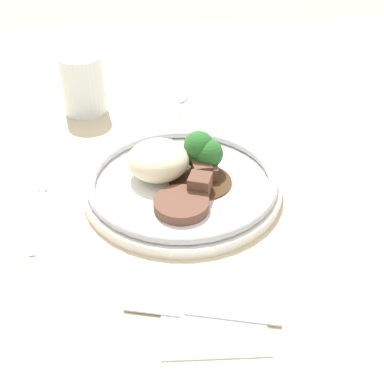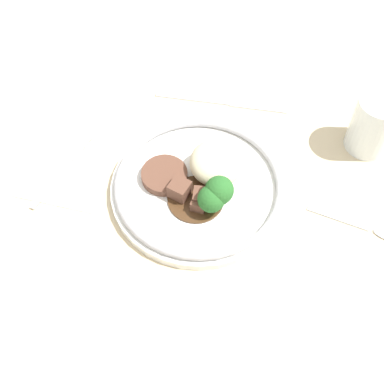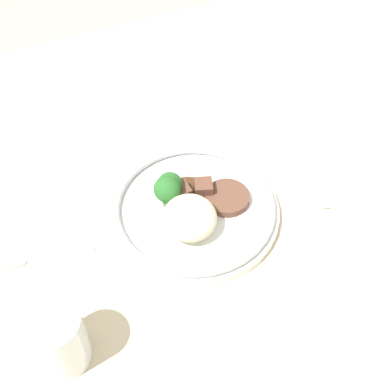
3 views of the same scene
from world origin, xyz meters
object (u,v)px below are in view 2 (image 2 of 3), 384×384
(spoon, at_px, (377,232))
(fork, at_px, (68,161))
(knife, at_px, (226,103))
(juice_glass, at_px, (373,126))
(plate, at_px, (200,184))

(spoon, bearing_deg, fork, -172.03)
(knife, bearing_deg, juice_glass, -12.39)
(fork, bearing_deg, knife, -37.72)
(juice_glass, relative_size, fork, 0.62)
(fork, bearing_deg, plate, -79.21)
(plate, bearing_deg, fork, 176.25)
(knife, bearing_deg, plate, -95.02)
(plate, relative_size, fork, 1.66)
(plate, height_order, fork, plate)
(juice_glass, distance_m, knife, 0.25)
(juice_glass, height_order, knife, juice_glass)
(fork, xyz_separation_m, spoon, (0.50, -0.04, -0.00))
(plate, height_order, juice_glass, juice_glass)
(fork, bearing_deg, juice_glass, -59.78)
(fork, bearing_deg, spoon, -79.56)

